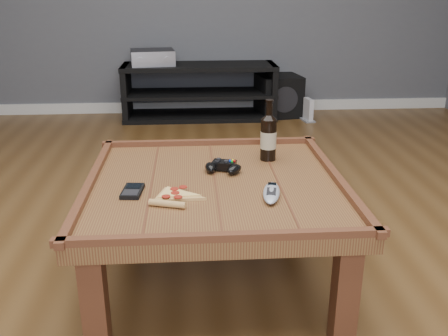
{
  "coord_description": "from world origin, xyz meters",
  "views": [
    {
      "loc": [
        -0.09,
        -1.83,
        1.18
      ],
      "look_at": [
        0.03,
        -0.04,
        0.52
      ],
      "focal_mm": 40.0,
      "sensor_mm": 36.0,
      "label": 1
    }
  ],
  "objects": [
    {
      "name": "subwoofer",
      "position": [
        0.75,
        2.8,
        0.19
      ],
      "size": [
        0.44,
        0.44,
        0.38
      ],
      "rotation": [
        0.0,
        0.0,
        0.16
      ],
      "color": "black",
      "rests_on": "ground"
    },
    {
      "name": "coffee_table",
      "position": [
        0.0,
        0.0,
        0.39
      ],
      "size": [
        1.03,
        1.03,
        0.48
      ],
      "color": "#512A17",
      "rests_on": "ground"
    },
    {
      "name": "pizza_slice",
      "position": [
        -0.16,
        -0.16,
        0.46
      ],
      "size": [
        0.21,
        0.27,
        0.02
      ],
      "rotation": [
        0.0,
        0.0,
        -0.3
      ],
      "color": "tan",
      "rests_on": "coffee_table"
    },
    {
      "name": "ground",
      "position": [
        0.0,
        0.0,
        0.0
      ],
      "size": [
        6.0,
        6.0,
        0.0
      ],
      "primitive_type": "plane",
      "color": "#4B3015",
      "rests_on": "ground"
    },
    {
      "name": "smartphone",
      "position": [
        -0.31,
        -0.09,
        0.46
      ],
      "size": [
        0.08,
        0.14,
        0.02
      ],
      "rotation": [
        0.0,
        0.0,
        -0.1
      ],
      "color": "black",
      "rests_on": "coffee_table"
    },
    {
      "name": "media_console",
      "position": [
        0.0,
        2.75,
        0.25
      ],
      "size": [
        1.4,
        0.45,
        0.5
      ],
      "color": "black",
      "rests_on": "ground"
    },
    {
      "name": "beer_bottle",
      "position": [
        0.25,
        0.25,
        0.56
      ],
      "size": [
        0.07,
        0.07,
        0.27
      ],
      "color": "black",
      "rests_on": "coffee_table"
    },
    {
      "name": "game_controller",
      "position": [
        0.04,
        0.11,
        0.47
      ],
      "size": [
        0.16,
        0.14,
        0.05
      ],
      "rotation": [
        0.0,
        0.0,
        -0.29
      ],
      "color": "black",
      "rests_on": "coffee_table"
    },
    {
      "name": "remote_control",
      "position": [
        0.2,
        -0.16,
        0.46
      ],
      "size": [
        0.1,
        0.21,
        0.03
      ],
      "rotation": [
        0.0,
        0.0,
        -0.2
      ],
      "color": "#9BA0A8",
      "rests_on": "coffee_table"
    },
    {
      "name": "av_receiver",
      "position": [
        -0.42,
        2.75,
        0.57
      ],
      "size": [
        0.42,
        0.36,
        0.13
      ],
      "rotation": [
        0.0,
        0.0,
        0.13
      ],
      "color": "black",
      "rests_on": "media_console"
    },
    {
      "name": "game_console",
      "position": [
        0.99,
        2.56,
        0.09
      ],
      "size": [
        0.12,
        0.18,
        0.21
      ],
      "rotation": [
        0.0,
        0.0,
        0.17
      ],
      "color": "gray",
      "rests_on": "ground"
    },
    {
      "name": "baseboard",
      "position": [
        0.0,
        2.99,
        0.05
      ],
      "size": [
        5.0,
        0.02,
        0.1
      ],
      "primitive_type": "cube",
      "color": "silver",
      "rests_on": "ground"
    }
  ]
}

